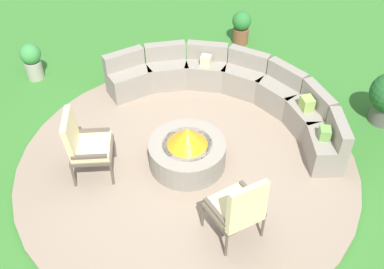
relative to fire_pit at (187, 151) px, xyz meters
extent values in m
plane|color=#387A2D|center=(0.00, 0.00, -0.31)|extent=(24.00, 24.00, 0.00)
cylinder|color=gray|center=(0.00, 0.00, -0.28)|extent=(4.92, 4.92, 0.06)
cylinder|color=gray|center=(0.00, 0.00, -0.06)|extent=(1.10, 1.10, 0.39)
cylinder|color=black|center=(0.00, 0.00, 0.10)|extent=(0.71, 0.71, 0.06)
cone|color=orange|center=(0.00, 0.00, 0.27)|extent=(0.57, 0.57, 0.28)
cube|color=gray|center=(1.82, 0.71, -0.03)|extent=(0.67, 0.81, 0.45)
cube|color=gray|center=(1.96, 0.76, 0.34)|extent=(0.40, 0.70, 0.29)
cube|color=gray|center=(1.48, 1.29, -0.03)|extent=(0.79, 0.82, 0.45)
cube|color=gray|center=(1.59, 1.38, 0.34)|extent=(0.57, 0.63, 0.29)
cube|color=gray|center=(0.95, 1.71, -0.03)|extent=(0.82, 0.73, 0.45)
cube|color=gray|center=(1.02, 1.84, 0.34)|extent=(0.68, 0.48, 0.29)
cube|color=gray|center=(0.32, 1.93, -0.03)|extent=(0.75, 0.56, 0.45)
cube|color=gray|center=(0.34, 2.08, 0.34)|extent=(0.71, 0.27, 0.29)
cube|color=gray|center=(-0.36, 1.93, -0.03)|extent=(0.76, 0.57, 0.45)
cube|color=gray|center=(-0.38, 2.07, 0.34)|extent=(0.71, 0.28, 0.29)
cube|color=gray|center=(-0.99, 1.69, -0.03)|extent=(0.82, 0.74, 0.45)
cube|color=gray|center=(-1.06, 1.82, 0.34)|extent=(0.68, 0.49, 0.29)
cube|color=gray|center=(-1.50, 1.26, -0.03)|extent=(0.79, 0.82, 0.45)
cube|color=gray|center=(-1.61, 1.35, 0.34)|extent=(0.57, 0.63, 0.29)
cube|color=beige|center=(-0.35, 1.88, 0.28)|extent=(0.18, 0.15, 0.17)
cube|color=#70A34C|center=(1.78, 0.69, 0.28)|extent=(0.18, 0.20, 0.17)
cube|color=#93B756|center=(1.44, 1.25, 0.30)|extent=(0.25, 0.26, 0.20)
cylinder|color=brown|center=(-1.05, -0.22, -0.06)|extent=(0.04, 0.04, 0.38)
cylinder|color=brown|center=(-0.83, -0.72, -0.06)|extent=(0.04, 0.04, 0.38)
cylinder|color=brown|center=(-1.52, -0.43, -0.06)|extent=(0.04, 0.04, 0.38)
cylinder|color=brown|center=(-1.31, -0.93, -0.06)|extent=(0.04, 0.04, 0.38)
cube|color=brown|center=(-1.18, -0.58, 0.15)|extent=(0.74, 0.75, 0.05)
cube|color=beige|center=(-1.18, -0.58, 0.22)|extent=(0.68, 0.69, 0.09)
cube|color=beige|center=(-1.39, -0.67, 0.47)|extent=(0.32, 0.55, 0.60)
cube|color=brown|center=(-1.28, -0.34, 0.29)|extent=(0.45, 0.23, 0.04)
cube|color=brown|center=(-1.07, -0.81, 0.29)|extent=(0.45, 0.23, 0.04)
cylinder|color=brown|center=(0.56, -0.97, -0.06)|extent=(0.04, 0.04, 0.38)
cylinder|color=brown|center=(0.90, -0.55, -0.06)|extent=(0.04, 0.04, 0.38)
cylinder|color=brown|center=(0.96, -1.30, -0.06)|extent=(0.04, 0.04, 0.38)
cylinder|color=brown|center=(1.30, -0.87, -0.06)|extent=(0.04, 0.04, 0.38)
cube|color=brown|center=(0.93, -0.92, 0.15)|extent=(0.79, 0.80, 0.05)
cube|color=beige|center=(0.93, -0.92, 0.22)|extent=(0.73, 0.74, 0.09)
cube|color=beige|center=(1.11, -1.07, 0.46)|extent=(0.42, 0.55, 0.62)
cube|color=brown|center=(0.77, -1.12, 0.29)|extent=(0.40, 0.33, 0.04)
cube|color=brown|center=(1.09, -0.72, 0.29)|extent=(0.40, 0.33, 0.04)
cylinder|color=#605B56|center=(2.62, 2.02, -0.16)|extent=(0.43, 0.43, 0.31)
cylinder|color=brown|center=(-0.17, 3.57, -0.16)|extent=(0.31, 0.31, 0.32)
sphere|color=#2D7A33|center=(-0.17, 3.57, 0.17)|extent=(0.37, 0.37, 0.37)
sphere|color=#E55638|center=(-0.13, 3.57, 0.25)|extent=(0.14, 0.14, 0.14)
cylinder|color=#A89E8E|center=(-3.35, 1.17, -0.14)|extent=(0.30, 0.30, 0.34)
sphere|color=#3D8E42|center=(-3.35, 1.17, 0.19)|extent=(0.37, 0.37, 0.37)
camera|label=1|loc=(1.63, -4.37, 4.57)|focal=43.18mm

